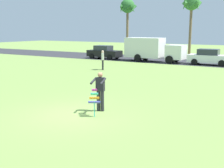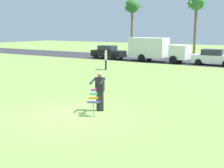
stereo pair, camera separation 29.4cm
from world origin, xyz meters
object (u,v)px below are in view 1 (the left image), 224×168
kite_held (94,99)px  parked_car_white (209,57)px  palm_tree_left_near (128,8)px  person_walker_near (103,59)px  person_kite_flyer (100,90)px  parked_truck_white_box (151,49)px  parked_car_black (104,52)px  palm_tree_right_near (192,5)px

kite_held → parked_car_white: bearing=89.9°
palm_tree_left_near → person_walker_near: bearing=-68.5°
person_kite_flyer → parked_car_white: (0.22, 19.76, -0.18)m
kite_held → parked_truck_white_box: 21.43m
person_kite_flyer → person_walker_near: bearing=122.1°
person_kite_flyer → parked_car_black: 23.28m
parked_car_white → palm_tree_right_near: size_ratio=0.52×
parked_car_black → kite_held: bearing=-58.6°
palm_tree_left_near → parked_car_white: bearing=-33.7°
kite_held → palm_tree_right_near: 31.70m
person_kite_flyer → palm_tree_right_near: size_ratio=0.21×
person_walker_near → kite_held: bearing=-58.8°
parked_car_black → palm_tree_left_near: size_ratio=0.53×
person_kite_flyer → person_walker_near: size_ratio=1.00×
person_kite_flyer → kite_held: (0.18, -0.72, -0.23)m
palm_tree_left_near → person_walker_near: 20.27m
kite_held → parked_truck_white_box: size_ratio=0.16×
parked_car_black → person_kite_flyer: bearing=-58.1°
kite_held → person_walker_near: (-7.27, 12.01, 0.21)m
person_kite_flyer → parked_car_black: bearing=121.9°
person_kite_flyer → kite_held: 0.78m
palm_tree_right_near → parked_truck_white_box: bearing=-97.3°
person_kite_flyer → palm_tree_left_near: bearing=115.8°
parked_car_black → parked_truck_white_box: size_ratio=0.63×
person_kite_flyer → parked_truck_white_box: bearing=107.1°
palm_tree_left_near → person_walker_near: size_ratio=4.64×
palm_tree_right_near → parked_car_black: bearing=-126.3°
parked_car_black → parked_truck_white_box: (6.22, -0.00, 0.64)m
parked_truck_white_box → person_walker_near: (-1.00, -8.47, -0.48)m
parked_truck_white_box → palm_tree_left_near: 13.64m
parked_car_black → person_walker_near: bearing=-58.4°
palm_tree_left_near → palm_tree_right_near: palm_tree_right_near is taller
person_kite_flyer → parked_truck_white_box: 20.68m
parked_truck_white_box → person_walker_near: size_ratio=3.91×
palm_tree_left_near → person_walker_near: palm_tree_left_near is taller
person_kite_flyer → palm_tree_left_near: (-14.21, 29.38, 5.69)m
palm_tree_right_near → parked_car_white: bearing=-64.0°
person_kite_flyer → parked_car_white: 19.76m
parked_truck_white_box → palm_tree_left_near: palm_tree_left_near is taller
parked_truck_white_box → palm_tree_right_near: size_ratio=0.83×
person_kite_flyer → parked_car_white: person_kite_flyer is taller
kite_held → parked_truck_white_box: bearing=107.0°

